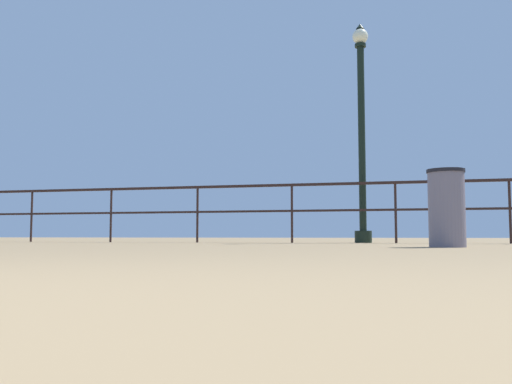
{
  "coord_description": "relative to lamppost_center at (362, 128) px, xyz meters",
  "views": [
    {
      "loc": [
        1.01,
        -0.44,
        0.14
      ],
      "look_at": [
        -1.48,
        9.0,
        0.91
      ],
      "focal_mm": 38.6,
      "sensor_mm": 36.0,
      "label": 1
    }
  ],
  "objects": [
    {
      "name": "trash_bin",
      "position": [
        1.19,
        -3.52,
        -1.66
      ],
      "size": [
        0.43,
        0.43,
        0.9
      ],
      "color": "slate",
      "rests_on": "ground_plane"
    },
    {
      "name": "pier_railing",
      "position": [
        -0.34,
        -0.31,
        -1.32
      ],
      "size": [
        24.09,
        0.05,
        1.09
      ],
      "color": "black",
      "rests_on": "ground_plane"
    },
    {
      "name": "lamppost_center",
      "position": [
        0.0,
        0.0,
        0.0
      ],
      "size": [
        0.31,
        0.31,
        4.12
      ],
      "color": "black",
      "rests_on": "ground_plane"
    }
  ]
}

